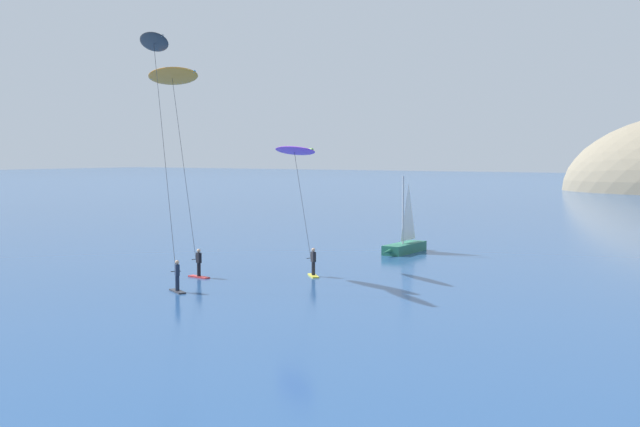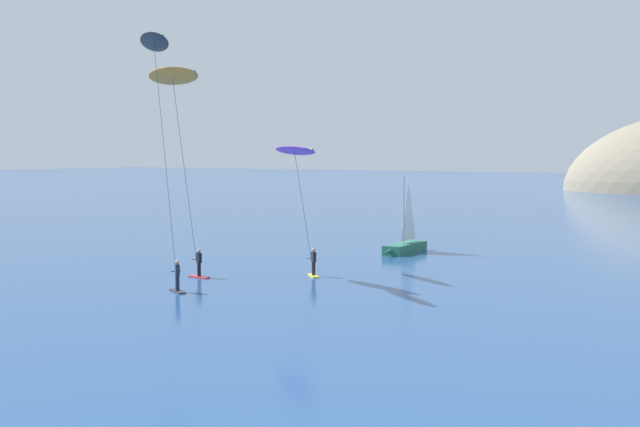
{
  "view_description": "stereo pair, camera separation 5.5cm",
  "coord_description": "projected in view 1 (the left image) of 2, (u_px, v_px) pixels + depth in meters",
  "views": [
    {
      "loc": [
        18.76,
        -4.18,
        7.36
      ],
      "look_at": [
        -2.83,
        28.33,
        4.43
      ],
      "focal_mm": 45.0,
      "sensor_mm": 36.0,
      "label": 1
    },
    {
      "loc": [
        18.8,
        -4.15,
        7.36
      ],
      "look_at": [
        -2.83,
        28.33,
        4.43
      ],
      "focal_mm": 45.0,
      "sensor_mm": 36.0,
      "label": 2
    }
  ],
  "objects": [
    {
      "name": "sailboat_near",
      "position": [
        403.0,
        244.0,
        59.18
      ],
      "size": [
        1.56,
        5.91,
        5.7
      ],
      "color": "#23664C",
      "rests_on": "ground"
    },
    {
      "name": "kitesurfer_orange",
      "position": [
        174.0,
        87.0,
        49.03
      ],
      "size": [
        6.79,
        3.39,
        12.63
      ],
      "color": "red",
      "rests_on": "ground"
    },
    {
      "name": "kitesurfer_purple",
      "position": [
        296.0,
        160.0,
        49.68
      ],
      "size": [
        5.65,
        3.89,
        7.89
      ],
      "color": "yellow",
      "rests_on": "ground"
    },
    {
      "name": "kitesurfer_black",
      "position": [
        155.0,
        58.0,
        46.32
      ],
      "size": [
        7.94,
        5.67,
        14.33
      ],
      "color": "#2D2D33",
      "rests_on": "ground"
    }
  ]
}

